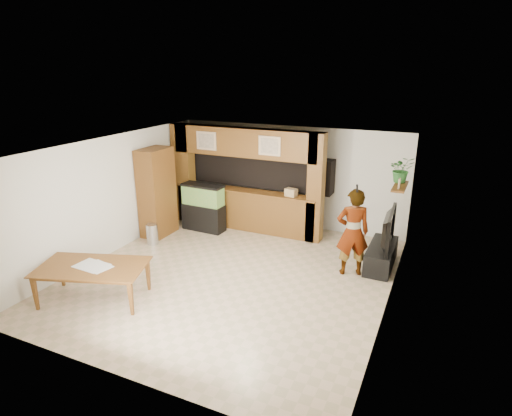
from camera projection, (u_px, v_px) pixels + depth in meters
The scene contains 21 objects.
floor at pixel (232, 275), 8.63m from camera, with size 6.50×6.50×0.00m, color tan.
ceiling at pixel (230, 148), 7.80m from camera, with size 6.50×6.50×0.00m, color white.
wall_back at pixel (290, 177), 11.02m from camera, with size 6.00×6.00×0.00m, color silver.
wall_left at pixel (110, 196), 9.40m from camera, with size 6.50×6.50×0.00m, color silver.
wall_right at pixel (392, 240), 7.04m from camera, with size 6.50×6.50×0.00m, color silver.
partition at pixel (246, 178), 10.86m from camera, with size 4.20×0.99×2.60m.
wall_clock at pixel (139, 160), 10.05m from camera, with size 0.05×0.25×0.25m.
wall_shelf at pixel (400, 186), 8.65m from camera, with size 0.25×0.90×0.04m, color brown.
pantry_cabinet at pixel (157, 192), 10.42m from camera, with size 0.54×0.89×2.16m, color brown.
trash_can at pixel (152, 234), 10.08m from camera, with size 0.27×0.27×0.49m, color #B2B2B7.
aquarium at pixel (203, 208), 10.84m from camera, with size 1.09×0.41×1.21m.
tv_stand at pixel (381, 256), 8.97m from camera, with size 0.51×1.38×0.46m, color black.
television at pixel (384, 229), 8.77m from camera, with size 1.33×0.17×0.77m, color black.
photo_frame at pixel (399, 183), 8.42m from camera, with size 0.03×0.15×0.20m, color tan.
potted_plant at pixel (402, 169), 8.80m from camera, with size 0.49×0.43×0.55m, color #29672B.
person at pixel (353, 232), 8.44m from camera, with size 0.65×0.43×1.79m, color #978353.
microphone at pixel (357, 189), 7.99m from camera, with size 0.04×0.04×0.17m, color black.
dining_table at pixel (93, 284), 7.61m from camera, with size 1.88×1.05×0.66m, color brown.
newspaper_a at pixel (97, 267), 7.52m from camera, with size 0.50×0.36×0.01m, color silver.
newspaper_b at pixel (91, 266), 7.55m from camera, with size 0.57×0.41×0.01m, color silver.
counter_box at pixel (291, 192), 10.25m from camera, with size 0.28×0.18×0.18m, color tan.
Camera 1 is at (3.65, -6.85, 4.03)m, focal length 30.00 mm.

